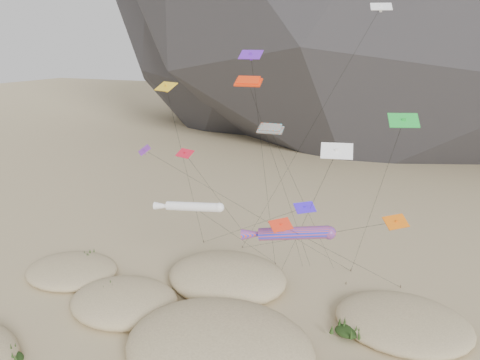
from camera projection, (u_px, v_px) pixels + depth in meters
name	position (u px, v px, depth m)	size (l,w,h in m)	color
dunes	(185.00, 345.00, 40.62)	(48.45, 37.30, 4.46)	#CCB789
dune_grass	(194.00, 338.00, 41.48)	(40.77, 29.73, 1.57)	black
kite_stakes	(289.00, 261.00, 57.40)	(25.64, 7.54, 0.30)	#3F2D1E
rainbow_tube_kite	(290.00, 233.00, 39.15)	(7.85, 16.55, 11.51)	#EF4919
white_tube_kite	(190.00, 207.00, 44.59)	(8.39, 13.47, 11.65)	white
orange_parafoil	(249.00, 84.00, 41.70)	(4.82, 11.90, 23.13)	#F0330C
multi_parafoil	(271.00, 130.00, 44.22)	(6.32, 10.02, 18.64)	#FF4C1A
delta_kites	(281.00, 142.00, 40.36)	(26.32, 23.12, 29.28)	white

